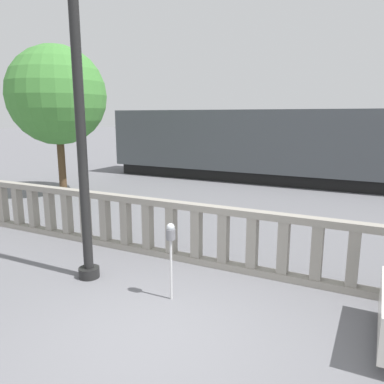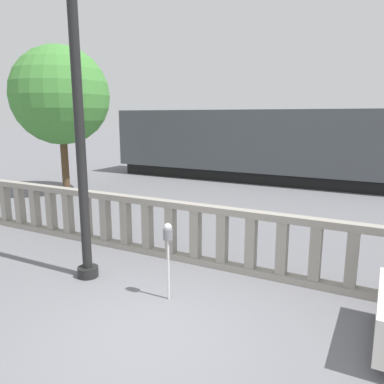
{
  "view_description": "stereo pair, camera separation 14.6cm",
  "coord_description": "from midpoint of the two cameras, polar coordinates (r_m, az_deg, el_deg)",
  "views": [
    {
      "loc": [
        2.74,
        -4.17,
        3.13
      ],
      "look_at": [
        -1.23,
        3.7,
        1.33
      ],
      "focal_mm": 35.0,
      "sensor_mm": 36.0,
      "label": 1
    },
    {
      "loc": [
        2.87,
        -4.1,
        3.13
      ],
      "look_at": [
        -1.23,
        3.7,
        1.33
      ],
      "focal_mm": 35.0,
      "sensor_mm": 36.0,
      "label": 2
    }
  ],
  "objects": [
    {
      "name": "ground_plane",
      "position": [
        5.9,
        -5.82,
        -20.57
      ],
      "size": [
        160.0,
        160.0,
        0.0
      ],
      "primitive_type": "plane",
      "color": "slate"
    },
    {
      "name": "lamppost",
      "position": [
        7.25,
        -16.67,
        17.19
      ],
      "size": [
        0.44,
        0.44,
        6.98
      ],
      "color": "black",
      "rests_on": "ground"
    },
    {
      "name": "balustrade",
      "position": [
        7.79,
        5.18,
        -7.02
      ],
      "size": [
        17.21,
        0.24,
        1.31
      ],
      "color": "gray",
      "rests_on": "ground"
    },
    {
      "name": "train_near",
      "position": [
        17.64,
        24.63,
        6.17
      ],
      "size": [
        23.35,
        2.7,
        4.0
      ],
      "color": "black",
      "rests_on": "ground"
    },
    {
      "name": "parking_meter",
      "position": [
        6.35,
        -3.02,
        -7.16
      ],
      "size": [
        0.16,
        0.16,
        1.37
      ],
      "color": "silver",
      "rests_on": "ground"
    },
    {
      "name": "tree_left",
      "position": [
        15.74,
        -19.16,
        13.67
      ],
      "size": [
        3.76,
        3.76,
        5.77
      ],
      "color": "#4C3823",
      "rests_on": "ground"
    }
  ]
}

